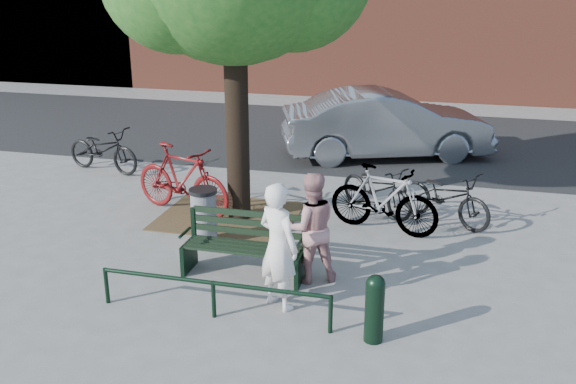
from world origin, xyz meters
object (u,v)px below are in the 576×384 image
(person_right, at_px, (311,227))
(bicycle_c, at_px, (377,189))
(park_bench, at_px, (245,243))
(bollard, at_px, (375,306))
(litter_bin, at_px, (204,216))
(parked_car, at_px, (386,124))
(person_left, at_px, (278,246))

(person_right, relative_size, bicycle_c, 0.94)
(park_bench, relative_size, bollard, 2.03)
(litter_bin, xyz_separation_m, bicycle_c, (2.51, 2.12, -0.02))
(bicycle_c, xyz_separation_m, parked_car, (-0.26, 3.72, 0.34))
(park_bench, bearing_deg, bollard, -33.08)
(bollard, relative_size, litter_bin, 0.93)
(litter_bin, bearing_deg, park_bench, -42.59)
(park_bench, distance_m, litter_bin, 1.33)
(litter_bin, xyz_separation_m, parked_car, (2.26, 5.84, 0.32))
(park_bench, bearing_deg, parked_car, 79.27)
(litter_bin, height_order, bicycle_c, litter_bin)
(litter_bin, distance_m, parked_car, 6.27)
(bollard, bearing_deg, bicycle_c, 96.51)
(bollard, height_order, litter_bin, litter_bin)
(parked_car, bearing_deg, bollard, 164.99)
(person_left, xyz_separation_m, bicycle_c, (0.82, 3.81, -0.40))
(parked_car, bearing_deg, person_right, 156.85)
(person_left, xyz_separation_m, person_right, (0.23, 0.86, -0.06))
(litter_bin, height_order, parked_car, parked_car)
(person_left, distance_m, bicycle_c, 3.92)
(parked_car, bearing_deg, litter_bin, 138.54)
(person_right, bearing_deg, parked_car, -117.89)
(park_bench, distance_m, person_right, 1.00)
(bollard, bearing_deg, person_right, 127.76)
(bollard, distance_m, litter_bin, 3.74)
(person_right, distance_m, litter_bin, 2.12)
(person_left, bearing_deg, bollard, -172.08)
(bicycle_c, distance_m, parked_car, 3.74)
(park_bench, bearing_deg, person_left, -47.66)
(person_left, relative_size, parked_car, 0.35)
(person_left, distance_m, bollard, 1.47)
(person_left, height_order, bicycle_c, person_left)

